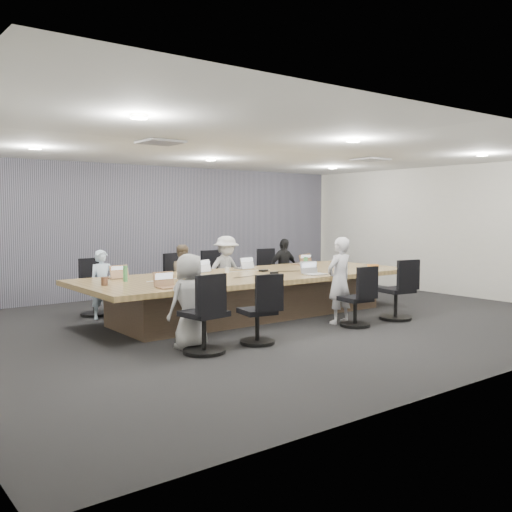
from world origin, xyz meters
TOP-DOWN VIEW (x-y plane):
  - floor at (0.00, 0.00)m, footprint 10.00×8.00m
  - ceiling at (0.00, 0.00)m, footprint 10.00×8.00m
  - wall_back at (0.00, 4.00)m, footprint 10.00×0.00m
  - wall_front at (0.00, -4.00)m, footprint 10.00×0.00m
  - wall_right at (5.00, 0.00)m, footprint 0.00×8.00m
  - curtain at (0.00, 3.92)m, footprint 9.80×0.04m
  - conference_table at (0.00, 0.50)m, footprint 6.00×2.20m
  - chair_0 at (-2.15, 2.20)m, footprint 0.57×0.57m
  - chair_1 at (-0.56, 2.20)m, footprint 0.68×0.68m
  - chair_2 at (0.37, 2.20)m, footprint 0.60×0.60m
  - chair_3 at (1.84, 2.20)m, footprint 0.60×0.60m
  - chair_4 at (-2.05, -1.20)m, footprint 0.65×0.65m
  - chair_5 at (-1.20, -1.20)m, footprint 0.59×0.59m
  - chair_6 at (0.74, -1.20)m, footprint 0.55×0.55m
  - chair_7 at (1.72, -1.20)m, footprint 0.65×0.65m
  - person_0 at (-2.15, 1.85)m, footprint 0.47×0.35m
  - laptop_0 at (-2.15, 1.30)m, footprint 0.32×0.23m
  - person_1 at (-0.56, 1.85)m, footprint 0.62×0.50m
  - laptop_1 at (-0.56, 1.30)m, footprint 0.34×0.26m
  - person_2 at (0.37, 1.85)m, footprint 0.89×0.54m
  - laptop_2 at (0.37, 1.30)m, footprint 0.31×0.22m
  - person_3 at (1.84, 1.85)m, footprint 0.73×0.31m
  - laptop_3 at (1.84, 1.30)m, footprint 0.40×0.31m
  - person_4 at (-2.05, -0.85)m, footprint 0.65×0.47m
  - laptop_4 at (-2.05, -0.30)m, footprint 0.31×0.22m
  - person_6 at (0.74, -0.85)m, footprint 0.53×0.37m
  - laptop_6 at (0.74, -0.30)m, footprint 0.36×0.26m
  - bottle_green_left at (-2.22, 0.77)m, footprint 0.07×0.07m
  - bottle_green_right at (0.93, 0.17)m, footprint 0.09×0.09m
  - bottle_clear at (-1.28, 0.70)m, footprint 0.08×0.08m
  - cup_white_far at (-0.26, 0.89)m, footprint 0.09×0.09m
  - cup_white_near at (1.38, 0.49)m, footprint 0.11×0.11m
  - mug_brown at (-2.65, 0.53)m, footprint 0.12×0.12m
  - mic_left at (-1.06, 0.12)m, footprint 0.15×0.11m
  - mic_right at (0.37, 0.67)m, footprint 0.18×0.15m
  - stapler at (0.10, 0.03)m, footprint 0.18×0.07m
  - canvas_bag at (2.40, 0.80)m, footprint 0.31×0.30m
  - snack_packet at (2.65, 0.11)m, footprint 0.23×0.20m

SIDE VIEW (x-z plane):
  - floor at x=0.00m, z-range 0.00..0.00m
  - chair_6 at x=0.74m, z-range 0.00..0.73m
  - chair_5 at x=-1.20m, z-range 0.00..0.75m
  - chair_0 at x=-2.15m, z-range 0.00..0.78m
  - conference_table at x=0.00m, z-range 0.03..0.77m
  - chair_3 at x=1.84m, z-range 0.00..0.81m
  - chair_1 at x=-0.56m, z-range 0.00..0.81m
  - chair_7 at x=1.72m, z-range 0.00..0.83m
  - chair_2 at x=0.37m, z-range 0.00..0.85m
  - chair_4 at x=-2.05m, z-range 0.00..0.85m
  - person_0 at x=-2.15m, z-range 0.00..1.16m
  - person_1 at x=-0.56m, z-range 0.00..1.20m
  - person_3 at x=1.84m, z-range 0.00..1.24m
  - person_4 at x=-2.05m, z-range 0.00..1.25m
  - person_2 at x=0.37m, z-range 0.00..1.33m
  - person_6 at x=0.74m, z-range 0.00..1.40m
  - laptop_0 at x=-2.15m, z-range 0.74..0.76m
  - laptop_1 at x=-0.56m, z-range 0.74..0.76m
  - laptop_2 at x=0.37m, z-range 0.74..0.76m
  - laptop_3 at x=1.84m, z-range 0.74..0.76m
  - laptop_4 at x=-2.05m, z-range 0.74..0.76m
  - laptop_6 at x=0.74m, z-range 0.74..0.76m
  - mic_left at x=-1.06m, z-range 0.74..0.77m
  - mic_right at x=0.37m, z-range 0.74..0.77m
  - snack_packet at x=2.65m, z-range 0.74..0.78m
  - stapler at x=0.10m, z-range 0.74..0.80m
  - cup_white_far at x=-0.26m, z-range 0.74..0.84m
  - cup_white_near at x=1.38m, z-range 0.74..0.85m
  - mug_brown at x=-2.65m, z-range 0.74..0.86m
  - canvas_bag at x=2.40m, z-range 0.74..0.88m
  - bottle_clear at x=-1.28m, z-range 0.74..0.96m
  - bottle_green_left at x=-2.22m, z-range 0.74..0.98m
  - bottle_green_right at x=0.93m, z-range 0.74..1.00m
  - wall_back at x=0.00m, z-range 0.00..2.80m
  - wall_front at x=0.00m, z-range 0.00..2.80m
  - wall_right at x=5.00m, z-range 0.00..2.80m
  - curtain at x=0.00m, z-range 0.00..2.80m
  - ceiling at x=0.00m, z-range 2.80..2.80m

